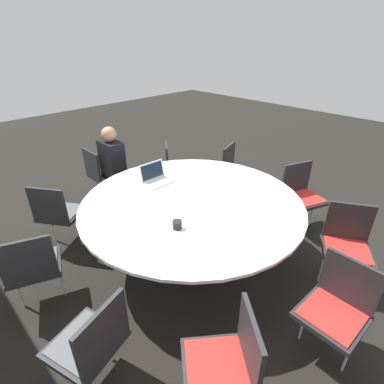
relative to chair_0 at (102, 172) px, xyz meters
name	(u,v)px	position (x,y,z in m)	size (l,w,h in m)	color
ground_plane	(192,258)	(-1.83, -0.01, -0.50)	(16.00, 16.00, 0.00)	black
conference_table	(192,208)	(-1.83, -0.01, 0.18)	(2.24, 2.24, 0.76)	#333333
chair_0	(102,172)	(0.00, 0.00, 0.00)	(0.45, 0.43, 0.84)	#262628
chair_1	(58,211)	(-0.60, 0.90, 0.00)	(0.60, 0.59, 0.84)	#262628
chair_2	(32,265)	(-1.33, 1.43, 0.00)	(0.55, 0.56, 0.84)	#262628
chair_3	(92,341)	(-2.35, 1.43, 0.00)	(0.53, 0.54, 0.84)	#262628
chair_4	(228,361)	(-3.06, 0.90, 0.00)	(0.61, 0.60, 0.84)	#262628
chair_5	(337,305)	(-3.36, 0.00, 0.00)	(0.46, 0.44, 0.84)	#262628
chair_6	(347,241)	(-3.12, -0.84, 0.00)	(0.59, 0.58, 0.84)	#262628
chair_7	(301,192)	(-2.33, -1.46, 0.00)	(0.55, 0.56, 0.84)	#262628
chair_8	(236,169)	(-1.31, -1.45, 0.00)	(0.53, 0.55, 0.84)	#262628
chair_9	(176,166)	(-0.59, -0.90, 0.00)	(0.61, 0.60, 0.84)	#262628
person_0	(114,162)	(-0.24, -0.08, 0.20)	(0.37, 0.27, 1.19)	black
laptop	(156,177)	(-1.23, -0.03, 0.31)	(0.26, 0.33, 0.21)	silver
coffee_cup	(177,225)	(-2.08, 0.42, 0.30)	(0.08, 0.08, 0.08)	black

